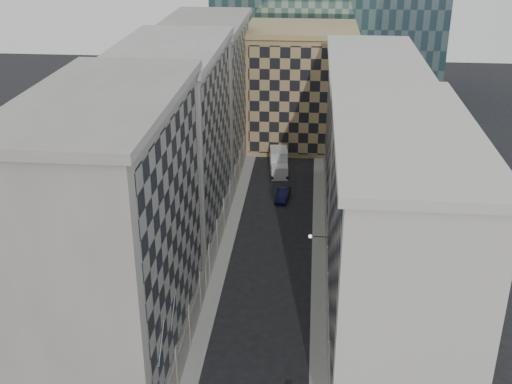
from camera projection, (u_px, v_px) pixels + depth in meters
The scene contains 12 objects.
sidewalk_west at pixel (224, 256), 71.23m from camera, with size 1.50×100.00×0.15m, color gray.
sidewalk_east at pixel (319, 260), 70.36m from camera, with size 1.50×100.00×0.15m, color gray.
bldg_left_a at pixel (115, 243), 49.61m from camera, with size 10.80×22.80×23.70m.
bldg_left_b at pixel (174, 150), 69.79m from camera, with size 10.80×22.80×22.70m.
bldg_left_c at pixel (207, 99), 89.98m from camera, with size 10.80×22.80×21.70m.
bldg_right_a at pixel (393, 247), 52.07m from camera, with size 10.80×26.80×20.70m.
bldg_right_b at pixel (369, 141), 76.78m from camera, with size 10.80×28.80×19.70m.
tan_block at pixel (301, 87), 101.19m from camera, with size 16.80×14.80×18.80m.
flagpoles_left at pixel (167, 326), 46.23m from camera, with size 0.10×6.33×2.33m.
bracket_lamp at pixel (312, 236), 62.47m from camera, with size 1.98×0.36×0.36m.
box_truck at pixel (279, 163), 93.03m from camera, with size 3.06×6.23×3.30m.
dark_car at pixel (283, 195), 84.66m from camera, with size 1.52×4.35×1.43m, color black.
Camera 1 is at (3.92, -31.44, 35.81)m, focal length 45.00 mm.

